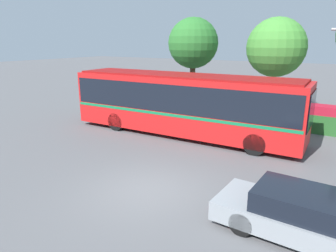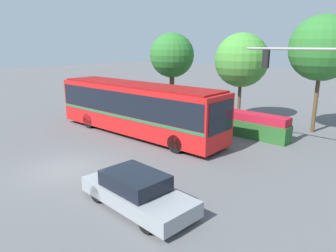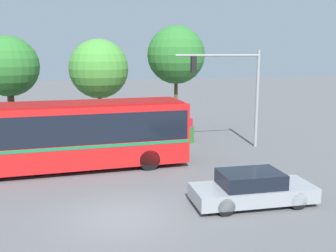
{
  "view_description": "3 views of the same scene",
  "coord_description": "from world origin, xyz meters",
  "px_view_note": "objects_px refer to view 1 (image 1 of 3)",
  "views": [
    {
      "loc": [
        5.65,
        -7.64,
        4.9
      ],
      "look_at": [
        -1.47,
        3.69,
        1.18
      ],
      "focal_mm": 32.76,
      "sensor_mm": 36.0,
      "label": 1
    },
    {
      "loc": [
        12.55,
        -6.5,
        5.59
      ],
      "look_at": [
        1.3,
        5.48,
        1.29
      ],
      "focal_mm": 33.27,
      "sensor_mm": 36.0,
      "label": 2
    },
    {
      "loc": [
        -1.56,
        -12.67,
        5.57
      ],
      "look_at": [
        3.24,
        6.21,
        1.93
      ],
      "focal_mm": 42.13,
      "sensor_mm": 36.0,
      "label": 3
    }
  ],
  "objects_px": {
    "street_tree_left": "(193,44)",
    "sedan_foreground": "(303,216)",
    "city_bus": "(183,101)",
    "street_tree_centre": "(276,47)"
  },
  "relations": [
    {
      "from": "sedan_foreground",
      "to": "street_tree_left",
      "type": "height_order",
      "value": "street_tree_left"
    },
    {
      "from": "city_bus",
      "to": "street_tree_left",
      "type": "relative_size",
      "value": 1.92
    },
    {
      "from": "sedan_foreground",
      "to": "street_tree_left",
      "type": "xyz_separation_m",
      "value": [
        -9.82,
        12.53,
        4.13
      ]
    },
    {
      "from": "sedan_foreground",
      "to": "street_tree_left",
      "type": "relative_size",
      "value": 0.7
    },
    {
      "from": "street_tree_left",
      "to": "sedan_foreground",
      "type": "bearing_deg",
      "value": -51.91
    },
    {
      "from": "sedan_foreground",
      "to": "street_tree_centre",
      "type": "relative_size",
      "value": 0.71
    },
    {
      "from": "street_tree_centre",
      "to": "sedan_foreground",
      "type": "bearing_deg",
      "value": -72.8
    },
    {
      "from": "city_bus",
      "to": "street_tree_left",
      "type": "bearing_deg",
      "value": 111.48
    },
    {
      "from": "street_tree_left",
      "to": "street_tree_centre",
      "type": "relative_size",
      "value": 1.01
    },
    {
      "from": "sedan_foreground",
      "to": "street_tree_centre",
      "type": "bearing_deg",
      "value": 109.18
    }
  ]
}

